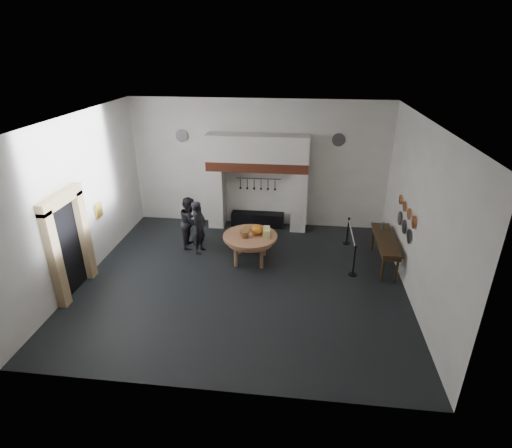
# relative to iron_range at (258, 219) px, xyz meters

# --- Properties ---
(floor) EXTENTS (9.00, 8.00, 0.02)m
(floor) POSITION_rel_iron_range_xyz_m (0.00, -3.72, -0.25)
(floor) COLOR black
(floor) RESTS_ON ground
(ceiling) EXTENTS (9.00, 8.00, 0.02)m
(ceiling) POSITION_rel_iron_range_xyz_m (0.00, -3.72, 4.25)
(ceiling) COLOR silver
(ceiling) RESTS_ON wall_back
(wall_back) EXTENTS (9.00, 0.02, 4.50)m
(wall_back) POSITION_rel_iron_range_xyz_m (0.00, 0.28, 2.00)
(wall_back) COLOR white
(wall_back) RESTS_ON floor
(wall_front) EXTENTS (9.00, 0.02, 4.50)m
(wall_front) POSITION_rel_iron_range_xyz_m (0.00, -7.72, 2.00)
(wall_front) COLOR white
(wall_front) RESTS_ON floor
(wall_left) EXTENTS (0.02, 8.00, 4.50)m
(wall_left) POSITION_rel_iron_range_xyz_m (-4.50, -3.72, 2.00)
(wall_left) COLOR white
(wall_left) RESTS_ON floor
(wall_right) EXTENTS (0.02, 8.00, 4.50)m
(wall_right) POSITION_rel_iron_range_xyz_m (4.50, -3.72, 2.00)
(wall_right) COLOR white
(wall_right) RESTS_ON floor
(chimney_pier_left) EXTENTS (0.55, 0.70, 2.15)m
(chimney_pier_left) POSITION_rel_iron_range_xyz_m (-1.48, -0.07, 0.82)
(chimney_pier_left) COLOR silver
(chimney_pier_left) RESTS_ON floor
(chimney_pier_right) EXTENTS (0.55, 0.70, 2.15)m
(chimney_pier_right) POSITION_rel_iron_range_xyz_m (1.48, -0.07, 0.82)
(chimney_pier_right) COLOR silver
(chimney_pier_right) RESTS_ON floor
(hearth_brick_band) EXTENTS (3.50, 0.72, 0.32)m
(hearth_brick_band) POSITION_rel_iron_range_xyz_m (0.00, -0.07, 2.06)
(hearth_brick_band) COLOR #9E442B
(hearth_brick_band) RESTS_ON chimney_pier_left
(chimney_hood) EXTENTS (3.50, 0.70, 0.90)m
(chimney_hood) POSITION_rel_iron_range_xyz_m (0.00, -0.07, 2.67)
(chimney_hood) COLOR silver
(chimney_hood) RESTS_ON hearth_brick_band
(iron_range) EXTENTS (1.90, 0.45, 0.50)m
(iron_range) POSITION_rel_iron_range_xyz_m (0.00, 0.00, 0.00)
(iron_range) COLOR black
(iron_range) RESTS_ON floor
(utensil_rail) EXTENTS (1.60, 0.02, 0.02)m
(utensil_rail) POSITION_rel_iron_range_xyz_m (0.00, 0.20, 1.50)
(utensil_rail) COLOR black
(utensil_rail) RESTS_ON wall_back
(door_recess) EXTENTS (0.04, 1.10, 2.50)m
(door_recess) POSITION_rel_iron_range_xyz_m (-4.47, -4.72, 1.00)
(door_recess) COLOR black
(door_recess) RESTS_ON floor
(door_jamb_near) EXTENTS (0.22, 0.30, 2.60)m
(door_jamb_near) POSITION_rel_iron_range_xyz_m (-4.38, -5.42, 1.05)
(door_jamb_near) COLOR tan
(door_jamb_near) RESTS_ON floor
(door_jamb_far) EXTENTS (0.22, 0.30, 2.60)m
(door_jamb_far) POSITION_rel_iron_range_xyz_m (-4.38, -4.02, 1.05)
(door_jamb_far) COLOR tan
(door_jamb_far) RESTS_ON floor
(door_lintel) EXTENTS (0.22, 1.70, 0.30)m
(door_lintel) POSITION_rel_iron_range_xyz_m (-4.38, -4.72, 2.40)
(door_lintel) COLOR tan
(door_lintel) RESTS_ON door_jamb_near
(wall_plaque) EXTENTS (0.05, 0.34, 0.44)m
(wall_plaque) POSITION_rel_iron_range_xyz_m (-4.45, -2.92, 1.35)
(wall_plaque) COLOR gold
(wall_plaque) RESTS_ON wall_left
(work_table) EXTENTS (1.74, 1.74, 0.07)m
(work_table) POSITION_rel_iron_range_xyz_m (0.07, -2.60, 0.59)
(work_table) COLOR #A9774F
(work_table) RESTS_ON floor
(pumpkin) EXTENTS (0.36, 0.36, 0.31)m
(pumpkin) POSITION_rel_iron_range_xyz_m (0.27, -2.50, 0.78)
(pumpkin) COLOR orange
(pumpkin) RESTS_ON work_table
(cheese_block_big) EXTENTS (0.22, 0.22, 0.24)m
(cheese_block_big) POSITION_rel_iron_range_xyz_m (0.57, -2.65, 0.74)
(cheese_block_big) COLOR #D3D07E
(cheese_block_big) RESTS_ON work_table
(cheese_block_small) EXTENTS (0.18, 0.18, 0.20)m
(cheese_block_small) POSITION_rel_iron_range_xyz_m (0.55, -2.35, 0.72)
(cheese_block_small) COLOR #F0D98F
(cheese_block_small) RESTS_ON work_table
(wicker_basket) EXTENTS (0.34, 0.34, 0.22)m
(wicker_basket) POSITION_rel_iron_range_xyz_m (-0.08, -2.75, 0.73)
(wicker_basket) COLOR #A1673B
(wicker_basket) RESTS_ON work_table
(bread_loaf) EXTENTS (0.31, 0.18, 0.13)m
(bread_loaf) POSITION_rel_iron_range_xyz_m (-0.03, -2.25, 0.69)
(bread_loaf) COLOR #A37439
(bread_loaf) RESTS_ON work_table
(visitor_near) EXTENTS (0.53, 0.70, 1.73)m
(visitor_near) POSITION_rel_iron_range_xyz_m (-1.60, -2.21, 0.62)
(visitor_near) COLOR black
(visitor_near) RESTS_ON floor
(visitor_far) EXTENTS (0.72, 0.88, 1.70)m
(visitor_far) POSITION_rel_iron_range_xyz_m (-2.00, -1.81, 0.60)
(visitor_far) COLOR #222227
(visitor_far) RESTS_ON floor
(side_table) EXTENTS (0.55, 2.20, 0.06)m
(side_table) POSITION_rel_iron_range_xyz_m (4.10, -2.38, 0.62)
(side_table) COLOR #382A14
(side_table) RESTS_ON floor
(pewter_jug) EXTENTS (0.12, 0.12, 0.22)m
(pewter_jug) POSITION_rel_iron_range_xyz_m (4.10, -1.78, 0.76)
(pewter_jug) COLOR #4E4E53
(pewter_jug) RESTS_ON side_table
(copper_pan_a) EXTENTS (0.03, 0.34, 0.34)m
(copper_pan_a) POSITION_rel_iron_range_xyz_m (4.46, -3.52, 1.70)
(copper_pan_a) COLOR #C6662D
(copper_pan_a) RESTS_ON wall_right
(copper_pan_b) EXTENTS (0.03, 0.32, 0.32)m
(copper_pan_b) POSITION_rel_iron_range_xyz_m (4.46, -2.97, 1.70)
(copper_pan_b) COLOR #C6662D
(copper_pan_b) RESTS_ON wall_right
(copper_pan_c) EXTENTS (0.03, 0.30, 0.30)m
(copper_pan_c) POSITION_rel_iron_range_xyz_m (4.46, -2.42, 1.70)
(copper_pan_c) COLOR #C6662D
(copper_pan_c) RESTS_ON wall_right
(copper_pan_d) EXTENTS (0.03, 0.28, 0.28)m
(copper_pan_d) POSITION_rel_iron_range_xyz_m (4.46, -1.87, 1.70)
(copper_pan_d) COLOR #C6662D
(copper_pan_d) RESTS_ON wall_right
(pewter_plate_left) EXTENTS (0.03, 0.40, 0.40)m
(pewter_plate_left) POSITION_rel_iron_range_xyz_m (4.46, -3.32, 1.20)
(pewter_plate_left) COLOR #4C4C51
(pewter_plate_left) RESTS_ON wall_right
(pewter_plate_mid) EXTENTS (0.03, 0.40, 0.40)m
(pewter_plate_mid) POSITION_rel_iron_range_xyz_m (4.46, -2.72, 1.20)
(pewter_plate_mid) COLOR #4C4C51
(pewter_plate_mid) RESTS_ON wall_right
(pewter_plate_right) EXTENTS (0.03, 0.40, 0.40)m
(pewter_plate_right) POSITION_rel_iron_range_xyz_m (4.46, -2.12, 1.20)
(pewter_plate_right) COLOR #4C4C51
(pewter_plate_right) RESTS_ON wall_right
(pewter_plate_back_left) EXTENTS (0.44, 0.03, 0.44)m
(pewter_plate_back_left) POSITION_rel_iron_range_xyz_m (-2.70, 0.24, 2.95)
(pewter_plate_back_left) COLOR #4C4C51
(pewter_plate_back_left) RESTS_ON wall_back
(pewter_plate_back_right) EXTENTS (0.44, 0.03, 0.44)m
(pewter_plate_back_right) POSITION_rel_iron_range_xyz_m (2.70, 0.24, 2.95)
(pewter_plate_back_right) COLOR #4C4C51
(pewter_plate_back_right) RESTS_ON wall_back
(barrier_post_near) EXTENTS (0.05, 0.05, 0.90)m
(barrier_post_near) POSITION_rel_iron_range_xyz_m (3.14, -3.08, 0.20)
(barrier_post_near) COLOR black
(barrier_post_near) RESTS_ON floor
(barrier_post_far) EXTENTS (0.05, 0.05, 0.90)m
(barrier_post_far) POSITION_rel_iron_range_xyz_m (3.14, -1.08, 0.20)
(barrier_post_far) COLOR black
(barrier_post_far) RESTS_ON floor
(barrier_rope) EXTENTS (0.04, 2.00, 0.04)m
(barrier_rope) POSITION_rel_iron_range_xyz_m (3.14, -2.08, 0.60)
(barrier_rope) COLOR silver
(barrier_rope) RESTS_ON barrier_post_near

